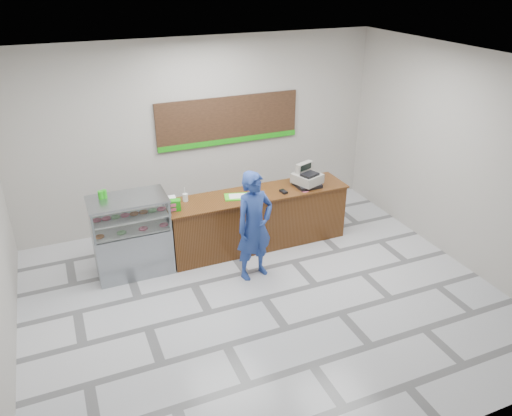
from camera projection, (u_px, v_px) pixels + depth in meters
name	position (u px, v px, depth m)	size (l,w,h in m)	color
floor	(264.00, 298.00, 7.65)	(7.00, 7.00, 0.00)	silver
back_wall	(201.00, 133.00, 9.36)	(7.00, 7.00, 0.00)	#B1ACA3
ceiling	(266.00, 65.00, 6.11)	(7.00, 7.00, 0.00)	silver
sales_counter	(258.00, 219.00, 8.90)	(3.26, 0.76, 1.03)	brown
display_case	(131.00, 235.00, 8.05)	(1.22, 0.72, 1.33)	gray
menu_board	(229.00, 121.00, 9.43)	(2.80, 0.06, 0.90)	black
cash_register	(307.00, 178.00, 8.89)	(0.55, 0.56, 0.40)	black
card_terminal	(283.00, 192.00, 8.67)	(0.08, 0.16, 0.04)	black
serving_tray	(236.00, 197.00, 8.50)	(0.46, 0.38, 0.02)	#44DB1E
napkin_box	(171.00, 201.00, 8.23)	(0.15, 0.15, 0.13)	white
straw_cup	(185.00, 197.00, 8.35)	(0.09, 0.09, 0.13)	silver
promo_box	(174.00, 205.00, 8.04)	(0.20, 0.13, 0.18)	#1C9C13
donut_decal	(305.00, 191.00, 8.75)	(0.15, 0.15, 0.00)	#E35C7B
green_cup_left	(101.00, 195.00, 7.72)	(0.08, 0.08, 0.13)	#1C9C13
green_cup_right	(104.00, 194.00, 7.76)	(0.08, 0.08, 0.13)	#1C9C13
customer	(254.00, 226.00, 7.84)	(0.66, 0.43, 1.82)	navy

